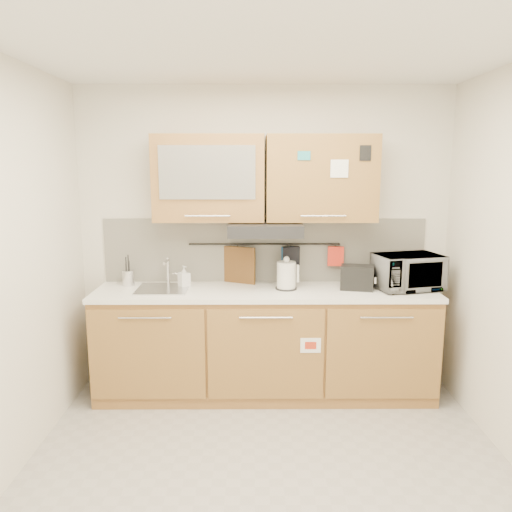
{
  "coord_description": "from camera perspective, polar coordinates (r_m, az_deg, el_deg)",
  "views": [
    {
      "loc": [
        -0.1,
        -2.83,
        1.94
      ],
      "look_at": [
        -0.08,
        1.05,
        1.23
      ],
      "focal_mm": 35.0,
      "sensor_mm": 36.0,
      "label": 1
    }
  ],
  "objects": [
    {
      "name": "floor",
      "position": [
        3.43,
        1.49,
        -24.07
      ],
      "size": [
        3.2,
        3.2,
        0.0
      ],
      "primitive_type": "plane",
      "color": "#9E9993",
      "rests_on": "ground"
    },
    {
      "name": "wall_back",
      "position": [
        4.37,
        0.97,
        1.98
      ],
      "size": [
        3.2,
        0.0,
        3.2
      ],
      "primitive_type": "plane",
      "rotation": [
        1.57,
        0.0,
        0.0
      ],
      "color": "silver",
      "rests_on": "ground"
    },
    {
      "name": "ceiling",
      "position": [
        2.9,
        1.75,
        23.51
      ],
      "size": [
        3.2,
        3.2,
        0.0
      ],
      "primitive_type": "plane",
      "rotation": [
        3.14,
        0.0,
        0.0
      ],
      "color": "white",
      "rests_on": "wall_back"
    },
    {
      "name": "countertop",
      "position": [
        4.15,
        1.04,
        -4.12
      ],
      "size": [
        2.82,
        0.62,
        0.04
      ],
      "primitive_type": "cube",
      "color": "white",
      "rests_on": "base_cabinet"
    },
    {
      "name": "soap_bottle",
      "position": [
        4.26,
        -8.23,
        -2.32
      ],
      "size": [
        0.12,
        0.12,
        0.18
      ],
      "primitive_type": "imported",
      "rotation": [
        0.0,
        0.0,
        0.65
      ],
      "color": "#999999",
      "rests_on": "countertop"
    },
    {
      "name": "microwave",
      "position": [
        4.32,
        16.95,
        -1.75
      ],
      "size": [
        0.6,
        0.47,
        0.29
      ],
      "primitive_type": "imported",
      "rotation": [
        0.0,
        0.0,
        0.25
      ],
      "color": "#999999",
      "rests_on": "countertop"
    },
    {
      "name": "sink",
      "position": [
        4.23,
        -10.57,
        -3.69
      ],
      "size": [
        0.42,
        0.4,
        0.26
      ],
      "color": "silver",
      "rests_on": "countertop"
    },
    {
      "name": "utensil_crock",
      "position": [
        4.41,
        -14.37,
        -2.4
      ],
      "size": [
        0.12,
        0.12,
        0.26
      ],
      "rotation": [
        0.0,
        0.0,
        -0.14
      ],
      "color": "silver",
      "rests_on": "countertop"
    },
    {
      "name": "utensil_rail",
      "position": [
        4.33,
        0.98,
        1.36
      ],
      "size": [
        1.3,
        0.02,
        0.02
      ],
      "primitive_type": "cylinder",
      "rotation": [
        0.0,
        1.57,
        0.0
      ],
      "color": "black",
      "rests_on": "backsplash"
    },
    {
      "name": "cutting_board",
      "position": [
        4.36,
        -2.1,
        -1.57
      ],
      "size": [
        0.31,
        0.16,
        0.41
      ],
      "primitive_type": "cube",
      "rotation": [
        0.0,
        0.0,
        -0.43
      ],
      "color": "brown",
      "rests_on": "utensil_rail"
    },
    {
      "name": "base_cabinet",
      "position": [
        4.3,
        1.02,
        -10.5
      ],
      "size": [
        2.8,
        0.64,
        0.88
      ],
      "color": "#A9763C",
      "rests_on": "floor"
    },
    {
      "name": "kettle",
      "position": [
        4.15,
        3.5,
        -2.31
      ],
      "size": [
        0.21,
        0.2,
        0.28
      ],
      "rotation": [
        0.0,
        0.0,
        0.32
      ],
      "color": "silver",
      "rests_on": "countertop"
    },
    {
      "name": "toaster",
      "position": [
        4.21,
        11.47,
        -2.4
      ],
      "size": [
        0.29,
        0.21,
        0.2
      ],
      "rotation": [
        0.0,
        0.0,
        -0.22
      ],
      "color": "black",
      "rests_on": "countertop"
    },
    {
      "name": "backsplash",
      "position": [
        4.38,
        0.97,
        0.66
      ],
      "size": [
        2.8,
        0.02,
        0.56
      ],
      "primitive_type": "cube",
      "color": "silver",
      "rests_on": "countertop"
    },
    {
      "name": "range_hood",
      "position": [
        4.11,
        1.05,
        3.12
      ],
      "size": [
        0.6,
        0.46,
        0.1
      ],
      "primitive_type": "cube",
      "color": "black",
      "rests_on": "upper_cabinets"
    },
    {
      "name": "upper_cabinets",
      "position": [
        4.15,
        0.98,
        8.88
      ],
      "size": [
        1.82,
        0.37,
        0.7
      ],
      "color": "#A9763C",
      "rests_on": "wall_back"
    },
    {
      "name": "oven_mitt",
      "position": [
        4.34,
        3.64,
        -0.11
      ],
      "size": [
        0.11,
        0.06,
        0.18
      ],
      "primitive_type": "cube",
      "rotation": [
        0.0,
        0.0,
        0.33
      ],
      "color": "navy",
      "rests_on": "utensil_rail"
    },
    {
      "name": "pot_holder",
      "position": [
        4.39,
        9.09,
        -0.03
      ],
      "size": [
        0.14,
        0.03,
        0.17
      ],
      "primitive_type": "cube",
      "rotation": [
        0.0,
        0.0,
        -0.04
      ],
      "color": "red",
      "rests_on": "utensil_rail"
    },
    {
      "name": "dark_pouch",
      "position": [
        4.35,
        3.98,
        -0.51
      ],
      "size": [
        0.16,
        0.09,
        0.24
      ],
      "primitive_type": "cube",
      "rotation": [
        0.0,
        0.0,
        0.29
      ],
      "color": "black",
      "rests_on": "utensil_rail"
    }
  ]
}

